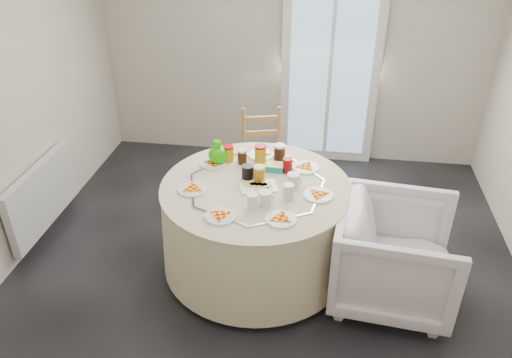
# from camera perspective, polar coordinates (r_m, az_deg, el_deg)

# --- Properties ---
(floor) EXTENTS (4.00, 4.00, 0.00)m
(floor) POSITION_cam_1_polar(r_m,az_deg,el_deg) (4.07, 1.15, -10.07)
(floor) COLOR black
(floor) RESTS_ON ground
(wall_back) EXTENTS (4.00, 0.02, 2.60)m
(wall_back) POSITION_cam_1_polar(r_m,az_deg,el_deg) (5.25, 4.23, 15.70)
(wall_back) COLOR #BCB5A3
(wall_back) RESTS_ON floor
(glass_door) EXTENTS (1.00, 0.08, 2.10)m
(glass_door) POSITION_cam_1_polar(r_m,az_deg,el_deg) (5.26, 8.53, 12.64)
(glass_door) COLOR silver
(glass_door) RESTS_ON floor
(radiator) EXTENTS (0.07, 1.00, 0.55)m
(radiator) POSITION_cam_1_polar(r_m,az_deg,el_deg) (4.60, -23.19, -1.73)
(radiator) COLOR silver
(radiator) RESTS_ON floor
(table) EXTENTS (1.45, 1.45, 0.74)m
(table) POSITION_cam_1_polar(r_m,az_deg,el_deg) (3.87, 0.00, -5.40)
(table) COLOR beige
(table) RESTS_ON floor
(wooden_chair) EXTENTS (0.48, 0.46, 0.88)m
(wooden_chair) POSITION_cam_1_polar(r_m,az_deg,el_deg) (4.69, 0.86, 2.97)
(wooden_chair) COLOR #B38346
(wooden_chair) RESTS_ON floor
(armchair) EXTENTS (0.84, 0.89, 0.84)m
(armchair) POSITION_cam_1_polar(r_m,az_deg,el_deg) (3.71, 15.60, -8.34)
(armchair) COLOR silver
(armchair) RESTS_ON floor
(place_settings) EXTENTS (1.35, 1.35, 0.02)m
(place_settings) POSITION_cam_1_polar(r_m,az_deg,el_deg) (3.65, 0.00, -0.40)
(place_settings) COLOR silver
(place_settings) RESTS_ON table
(jar_cluster) EXTENTS (0.61, 0.47, 0.16)m
(jar_cluster) POSITION_cam_1_polar(r_m,az_deg,el_deg) (3.88, 0.00, 2.46)
(jar_cluster) COLOR olive
(jar_cluster) RESTS_ON table
(butter_tub) EXTENTS (0.14, 0.11, 0.06)m
(butter_tub) POSITION_cam_1_polar(r_m,az_deg,el_deg) (3.85, 2.17, 1.56)
(butter_tub) COLOR #0E94AE
(butter_tub) RESTS_ON table
(green_pitcher) EXTENTS (0.19, 0.19, 0.19)m
(green_pitcher) POSITION_cam_1_polar(r_m,az_deg,el_deg) (3.91, -4.42, 3.44)
(green_pitcher) COLOR #26BB05
(green_pitcher) RESTS_ON table
(cheese_platter) EXTENTS (0.31, 0.24, 0.03)m
(cheese_platter) POSITION_cam_1_polar(r_m,az_deg,el_deg) (3.63, 0.25, -0.60)
(cheese_platter) COLOR silver
(cheese_platter) RESTS_ON table
(mugs_glasses) EXTENTS (0.74, 0.74, 0.12)m
(mugs_glasses) POSITION_cam_1_polar(r_m,az_deg,el_deg) (3.61, 1.55, -0.11)
(mugs_glasses) COLOR #B1B1B1
(mugs_glasses) RESTS_ON table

